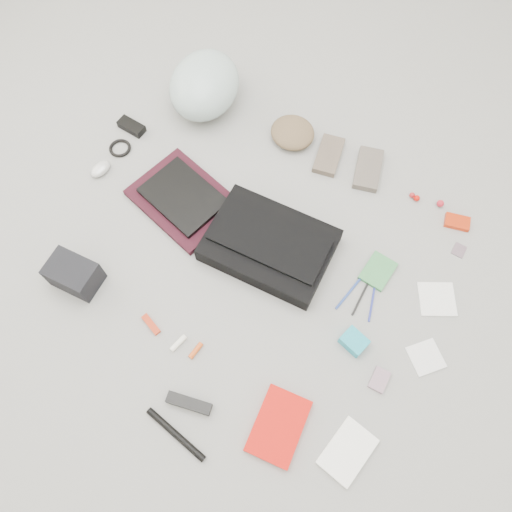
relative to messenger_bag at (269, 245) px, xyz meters
The scene contains 33 objects.
ground_plane 0.08m from the messenger_bag, 106.12° to the right, with size 4.00×4.00×0.00m, color gray.
messenger_bag is the anchor object (origin of this frame).
bag_flap 0.04m from the messenger_bag, ahead, with size 0.43×0.19×0.01m, color black.
laptop_sleeve 0.40m from the messenger_bag, behind, with size 0.39×0.29×0.03m, color #320E18.
laptop 0.40m from the messenger_bag, behind, with size 0.30×0.22×0.02m, color black.
bike_helmet 0.77m from the messenger_bag, 139.30° to the left, with size 0.29×0.36×0.22m, color silver.
beanie 0.54m from the messenger_bag, 107.80° to the left, with size 0.19×0.18×0.07m, color brown.
mitten_left 0.50m from the messenger_bag, 88.35° to the left, with size 0.09×0.19×0.03m, color brown.
mitten_right 0.55m from the messenger_bag, 70.09° to the left, with size 0.10×0.20×0.03m, color #635950.
power_brick 0.82m from the messenger_bag, 164.18° to the left, with size 0.12×0.05×0.03m, color black.
cable_coil 0.78m from the messenger_bag, behind, with size 0.09×0.09×0.01m, color black.
mouse 0.77m from the messenger_bag, behind, with size 0.06×0.09×0.04m, color #BCBCBC.
camera_bag 0.72m from the messenger_bag, 141.07° to the right, with size 0.17×0.12×0.11m, color black.
multitool 0.52m from the messenger_bag, 116.01° to the right, with size 0.09×0.02×0.01m, color #B22C11.
toiletry_tube_white 0.49m from the messenger_bag, 102.38° to the right, with size 0.02×0.02×0.07m, color white.
toiletry_tube_orange 0.47m from the messenger_bag, 94.57° to the right, with size 0.02×0.02×0.06m, color #D44F18.
u_lock 0.63m from the messenger_bag, 86.58° to the right, with size 0.15×0.04×0.03m, color black.
bike_pump 0.74m from the messenger_bag, 86.02° to the right, with size 0.02×0.02×0.24m, color black.
book_red 0.64m from the messenger_bag, 59.03° to the right, with size 0.15×0.23×0.02m, color red.
book_white 0.76m from the messenger_bag, 42.55° to the right, with size 0.12×0.18×0.02m, color white.
notepad 0.42m from the messenger_bag, 16.00° to the left, with size 0.10×0.13×0.02m, color #3A8147.
pen_blue 0.34m from the messenger_bag, ahead, with size 0.01×0.01×0.16m, color #284296.
pen_black 0.39m from the messenger_bag, ahead, with size 0.01×0.01×0.14m, color black.
pen_navy 0.43m from the messenger_bag, ahead, with size 0.01×0.01×0.14m, color navy.
accordion_wallet 0.47m from the messenger_bag, 22.61° to the right, with size 0.09×0.07×0.04m, color #1AA1BD.
card_deck 0.62m from the messenger_bag, 24.42° to the right, with size 0.05×0.08×0.01m, color gray.
napkin_top 0.64m from the messenger_bag, 10.54° to the left, with size 0.13×0.13×0.01m, color white.
napkin_bottom 0.68m from the messenger_bag, ahead, with size 0.11×0.11×0.01m, color silver.
lollipop_a 0.62m from the messenger_bag, 51.20° to the left, with size 0.02×0.02×0.02m, color #A21B1E.
lollipop_b 0.63m from the messenger_bag, 49.36° to the left, with size 0.02×0.02×0.02m, color #BC0E06.
lollipop_c 0.71m from the messenger_bag, 44.91° to the left, with size 0.03×0.03×0.03m, color #B21C2A.
altoids_tin 0.74m from the messenger_bag, 37.70° to the left, with size 0.09×0.06×0.02m, color red.
stamp_sheet 0.73m from the messenger_bag, 28.58° to the left, with size 0.05×0.05×0.00m, color slate.
Camera 1 is at (0.37, -0.68, 1.72)m, focal length 35.00 mm.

